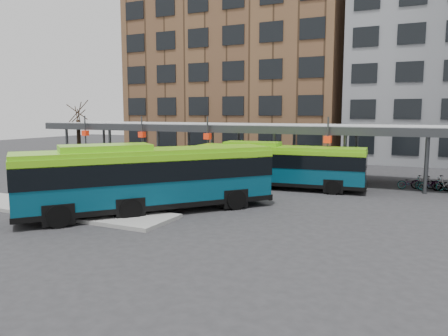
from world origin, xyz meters
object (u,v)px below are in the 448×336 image
pedestrian (84,193)px  tree (79,141)px  bus_rear (278,164)px  bus_front (148,177)px

pedestrian → tree: bearing=42.3°
bus_rear → pedestrian: bus_rear is taller
tree → pedestrian: (14.53, -14.83, -1.41)m
tree → bus_rear: (20.99, -3.48, -0.82)m
tree → bus_front: 21.88m
bus_front → pedestrian: bus_front is taller
bus_front → pedestrian: 3.36m
bus_front → bus_rear: bus_front is taller
tree → bus_front: size_ratio=0.48×
bus_rear → bus_front: bearing=-115.5°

